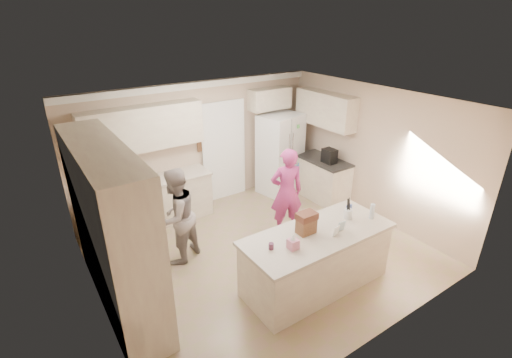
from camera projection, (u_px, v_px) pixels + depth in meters
floor at (262, 253)px, 6.41m from camera, size 5.20×4.60×0.02m
ceiling at (264, 103)px, 5.34m from camera, size 5.20×4.60×0.02m
wall_back at (199, 146)px, 7.62m from camera, size 5.20×0.02×2.60m
wall_front at (382, 258)px, 4.13m from camera, size 5.20×0.02×2.60m
wall_left at (89, 236)px, 4.55m from camera, size 0.02×4.60×2.60m
wall_right at (373, 153)px, 7.21m from camera, size 0.02×4.60×2.60m
crown_back at (196, 85)px, 7.08m from camera, size 5.20×0.08×0.12m
pantry_bank at (112, 229)px, 4.91m from camera, size 0.60×2.60×2.35m
back_base_cab at (155, 203)px, 7.16m from camera, size 2.20×0.60×0.88m
back_countertop at (152, 182)px, 6.96m from camera, size 2.24×0.63×0.04m
back_upper_cab at (143, 128)px, 6.65m from camera, size 2.20×0.35×0.80m
doorway_opening at (223, 152)px, 7.98m from camera, size 0.90×0.06×2.10m
doorway_casing at (224, 153)px, 7.96m from camera, size 1.02×0.03×2.22m
wall_frame_upper at (200, 134)px, 7.50m from camera, size 0.15×0.02×0.20m
wall_frame_lower at (201, 147)px, 7.61m from camera, size 0.15×0.02×0.20m
refrigerator at (280, 154)px, 8.31m from camera, size 1.03×0.87×1.80m
fridge_seam at (290, 159)px, 8.04m from camera, size 0.02×0.02×1.78m
fridge_dispenser at (283, 150)px, 7.82m from camera, size 0.22×0.03×0.35m
fridge_handle_l at (289, 153)px, 7.95m from camera, size 0.02×0.02×0.85m
fridge_handle_r at (292, 152)px, 8.00m from camera, size 0.02×0.02×0.85m
over_fridge_cab at (270, 99)px, 8.00m from camera, size 0.95×0.35×0.45m
right_base_cab at (322, 180)px, 8.16m from camera, size 0.60×1.20×0.88m
right_countertop at (323, 160)px, 7.96m from camera, size 0.63×1.24×0.04m
right_upper_cab at (325, 109)px, 7.75m from camera, size 0.35×1.50×0.70m
coffee_maker at (329, 156)px, 7.72m from camera, size 0.22×0.28×0.30m
island_base at (316, 260)px, 5.50m from camera, size 2.20×0.90×0.88m
island_top at (318, 234)px, 5.31m from camera, size 2.28×0.96×0.05m
utensil_crock at (348, 214)px, 5.64m from camera, size 0.13×0.13×0.15m
tissue_box at (293, 244)px, 4.92m from camera, size 0.13×0.13×0.14m
tissue_plume at (293, 237)px, 4.87m from camera, size 0.08×0.08×0.08m
dollhouse_body at (306, 226)px, 5.25m from camera, size 0.26×0.18×0.22m
dollhouse_roof at (307, 216)px, 5.19m from camera, size 0.28×0.20×0.10m
jam_jar at (271, 246)px, 4.91m from camera, size 0.07×0.07×0.09m
greeting_card_a at (336, 231)px, 5.19m from camera, size 0.12×0.06×0.16m
greeting_card_b at (341, 226)px, 5.31m from camera, size 0.12×0.05×0.16m
water_bottle at (372, 211)px, 5.62m from camera, size 0.07×0.07×0.24m
shaker_salt at (347, 208)px, 5.87m from camera, size 0.05×0.05×0.09m
shaker_pepper at (350, 207)px, 5.90m from camera, size 0.05×0.05×0.09m
teen_boy at (176, 216)px, 5.94m from camera, size 0.98×0.90×1.63m
teen_girl at (287, 192)px, 6.70m from camera, size 0.71×0.58×1.67m
fridge_magnets at (290, 159)px, 8.04m from camera, size 0.76×0.02×1.44m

